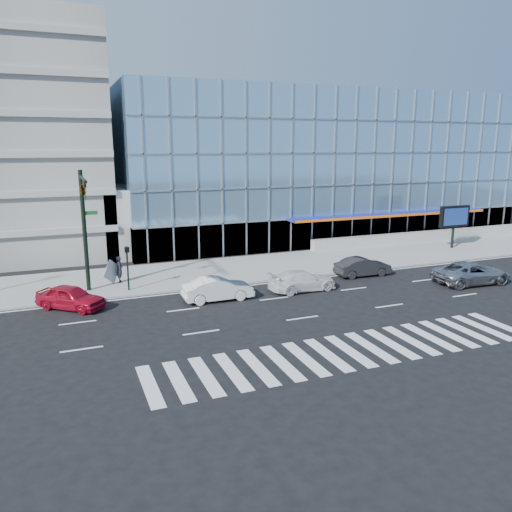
# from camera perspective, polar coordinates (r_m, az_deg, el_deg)

# --- Properties ---
(ground) EXTENTS (160.00, 160.00, 0.00)m
(ground) POSITION_cam_1_polar(r_m,az_deg,el_deg) (32.32, 2.09, -4.89)
(ground) COLOR black
(ground) RESTS_ON ground
(sidewalk) EXTENTS (120.00, 8.00, 0.15)m
(sidewalk) POSITION_cam_1_polar(r_m,az_deg,el_deg) (39.47, -2.62, -1.55)
(sidewalk) COLOR gray
(sidewalk) RESTS_ON ground
(theatre_building) EXTENTS (42.00, 26.00, 15.00)m
(theatre_building) POSITION_cam_1_polar(r_m,az_deg,el_deg) (60.36, 4.34, 10.46)
(theatre_building) COLOR #7AA7CC
(theatre_building) RESTS_ON ground
(ramp_block) EXTENTS (6.00, 8.00, 6.00)m
(ramp_block) POSITION_cam_1_polar(r_m,az_deg,el_deg) (47.10, -13.65, 4.05)
(ramp_block) COLOR gray
(ramp_block) RESTS_ON ground
(retaining_wall) EXTENTS (30.00, 0.80, 1.00)m
(retaining_wall) POSITION_cam_1_polar(r_m,az_deg,el_deg) (54.76, 20.47, 2.27)
(retaining_wall) COLOR gray
(retaining_wall) RESTS_ON sidewalk
(traffic_signal) EXTENTS (1.14, 5.74, 8.00)m
(traffic_signal) POSITION_cam_1_polar(r_m,az_deg,el_deg) (32.96, -19.10, 5.73)
(traffic_signal) COLOR black
(traffic_signal) RESTS_ON sidewalk
(ped_signal_post) EXTENTS (0.30, 0.33, 3.00)m
(ped_signal_post) POSITION_cam_1_polar(r_m,az_deg,el_deg) (34.20, -14.49, -0.60)
(ped_signal_post) COLOR black
(ped_signal_post) RESTS_ON sidewalk
(marquee_sign) EXTENTS (3.20, 0.43, 4.00)m
(marquee_sign) POSITION_cam_1_polar(r_m,az_deg,el_deg) (50.45, 21.72, 4.14)
(marquee_sign) COLOR black
(marquee_sign) RESTS_ON sidewalk
(silver_suv) EXTENTS (5.75, 2.93, 1.55)m
(silver_suv) POSITION_cam_1_polar(r_m,az_deg,el_deg) (38.74, 23.41, -1.79)
(silver_suv) COLOR #A2A2A7
(silver_suv) RESTS_ON ground
(white_suv) EXTENTS (4.85, 2.12, 1.39)m
(white_suv) POSITION_cam_1_polar(r_m,az_deg,el_deg) (34.05, 5.32, -2.81)
(white_suv) COLOR silver
(white_suv) RESTS_ON ground
(white_sedan) EXTENTS (4.53, 1.60, 1.49)m
(white_sedan) POSITION_cam_1_polar(r_m,az_deg,el_deg) (31.89, -4.39, -3.77)
(white_sedan) COLOR silver
(white_sedan) RESTS_ON ground
(dark_sedan) EXTENTS (4.36, 1.64, 1.42)m
(dark_sedan) POSITION_cam_1_polar(r_m,az_deg,el_deg) (38.49, 12.11, -1.21)
(dark_sedan) COLOR black
(dark_sedan) RESTS_ON ground
(red_sedan) EXTENTS (4.35, 4.08, 1.45)m
(red_sedan) POSITION_cam_1_polar(r_m,az_deg,el_deg) (32.16, -20.44, -4.44)
(red_sedan) COLOR #A50C23
(red_sedan) RESTS_ON ground
(pedestrian) EXTENTS (0.51, 0.73, 1.89)m
(pedestrian) POSITION_cam_1_polar(r_m,az_deg,el_deg) (36.63, -15.30, -1.46)
(pedestrian) COLOR black
(pedestrian) RESTS_ON sidewalk
(tilted_panel) EXTENTS (1.33, 1.32, 1.82)m
(tilted_panel) POSITION_cam_1_polar(r_m,az_deg,el_deg) (36.29, -16.17, -1.71)
(tilted_panel) COLOR #949494
(tilted_panel) RESTS_ON sidewalk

